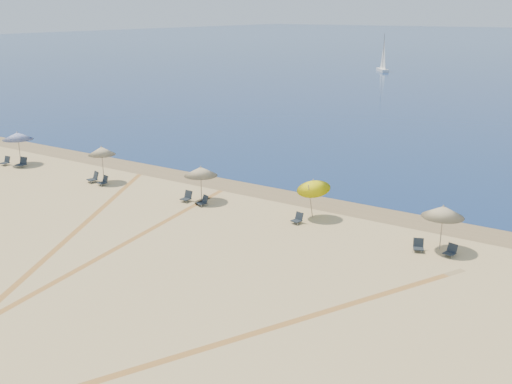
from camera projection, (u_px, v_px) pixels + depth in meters
wet_sand at (290, 196)px, 38.19m from camera, size 500.00×500.00×0.00m
umbrella_0 at (18, 136)px, 45.56m from camera, size 2.30×2.30×2.53m
umbrella_1 at (102, 151)px, 40.74m from camera, size 1.86×1.86×2.54m
umbrella_2 at (201, 171)px, 36.77m from camera, size 2.09×2.09×2.23m
umbrella_3 at (313, 185)px, 33.71m from camera, size 1.92×2.00×2.50m
umbrella_4 at (443, 211)px, 29.18m from camera, size 2.08×2.08×2.33m
chair_0 at (6, 161)px, 45.74m from camera, size 0.59×0.68×0.67m
chair_1 at (22, 163)px, 45.17m from camera, size 0.74×0.82×0.74m
chair_2 at (94, 178)px, 41.20m from camera, size 0.80×0.86×0.73m
chair_3 at (104, 181)px, 40.50m from camera, size 0.66×0.73×0.65m
chair_4 at (187, 197)px, 37.08m from camera, size 0.57×0.66×0.66m
chair_5 at (203, 201)px, 36.28m from camera, size 0.70×0.75×0.63m
chair_6 at (298, 219)px, 33.29m from camera, size 0.60×0.67×0.60m
chair_7 at (418, 246)px, 29.47m from camera, size 0.69×0.74×0.61m
chair_8 at (451, 251)px, 28.85m from camera, size 0.62×0.68×0.60m
sailboat_0 at (383, 60)px, 114.30m from camera, size 3.81×4.53×7.07m
tire_tracks at (102, 277)px, 26.61m from camera, size 50.13×44.45×0.00m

